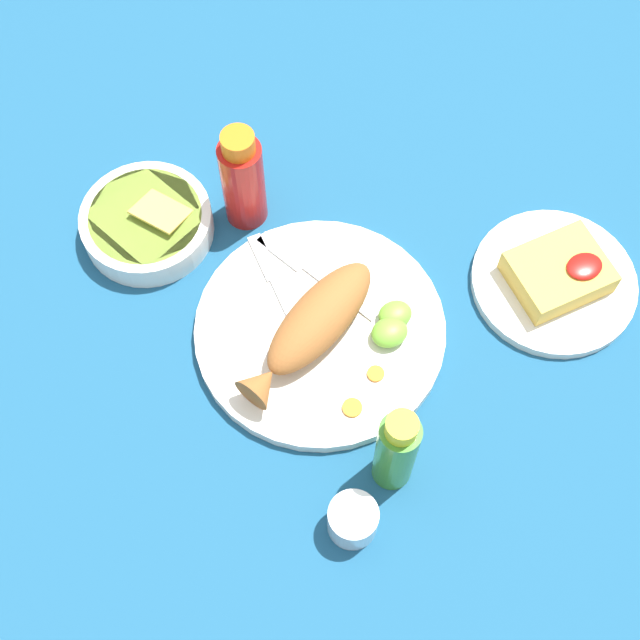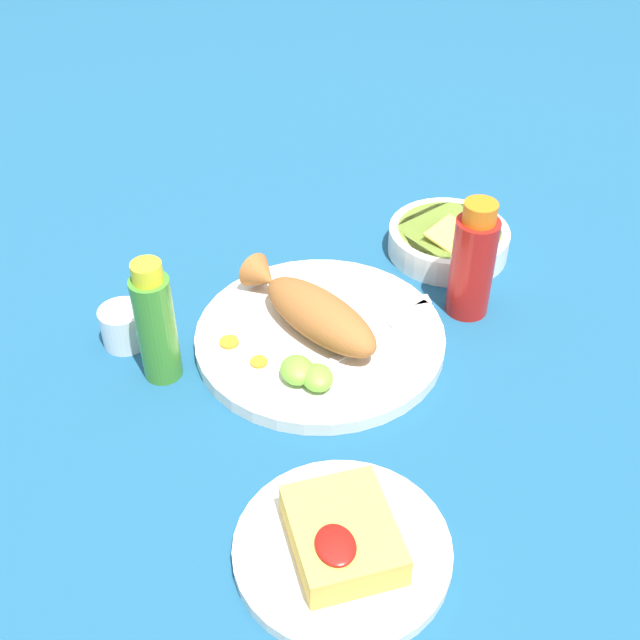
# 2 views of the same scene
# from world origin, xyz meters

# --- Properties ---
(ground_plane) EXTENTS (4.00, 4.00, 0.00)m
(ground_plane) POSITION_xyz_m (0.00, 0.00, 0.00)
(ground_plane) COLOR navy
(main_plate) EXTENTS (0.31, 0.31, 0.02)m
(main_plate) POSITION_xyz_m (0.00, 0.00, 0.01)
(main_plate) COLOR silver
(main_plate) RESTS_ON ground_plane
(fried_fish) EXTENTS (0.22, 0.15, 0.05)m
(fried_fish) POSITION_xyz_m (-0.01, -0.01, 0.04)
(fried_fish) COLOR #935628
(fried_fish) RESTS_ON main_plate
(fork_near) EXTENTS (0.02, 0.19, 0.00)m
(fork_near) POSITION_xyz_m (-0.03, 0.08, 0.02)
(fork_near) COLOR silver
(fork_near) RESTS_ON main_plate
(fork_far) EXTENTS (0.09, 0.17, 0.00)m
(fork_far) POSITION_xyz_m (0.02, 0.08, 0.02)
(fork_far) COLOR silver
(fork_far) RESTS_ON main_plate
(carrot_slice_near) EXTENTS (0.02, 0.02, 0.00)m
(carrot_slice_near) POSITION_xyz_m (-0.01, -0.11, 0.02)
(carrot_slice_near) COLOR orange
(carrot_slice_near) RESTS_ON main_plate
(carrot_slice_mid) EXTENTS (0.02, 0.02, 0.00)m
(carrot_slice_mid) POSITION_xyz_m (0.03, -0.09, 0.02)
(carrot_slice_mid) COLOR orange
(carrot_slice_mid) RESTS_ON main_plate
(lime_wedge_main) EXTENTS (0.05, 0.04, 0.03)m
(lime_wedge_main) POSITION_xyz_m (0.07, -0.05, 0.03)
(lime_wedge_main) COLOR #6BB233
(lime_wedge_main) RESTS_ON main_plate
(lime_wedge_side) EXTENTS (0.04, 0.04, 0.02)m
(lime_wedge_side) POSITION_xyz_m (0.09, -0.03, 0.03)
(lime_wedge_side) COLOR #6BB233
(lime_wedge_side) RESTS_ON main_plate
(hot_sauce_bottle_red) EXTENTS (0.06, 0.06, 0.16)m
(hot_sauce_bottle_red) POSITION_xyz_m (-0.01, 0.20, 0.08)
(hot_sauce_bottle_red) COLOR #B21914
(hot_sauce_bottle_red) RESTS_ON ground_plane
(hot_sauce_bottle_green) EXTENTS (0.05, 0.05, 0.16)m
(hot_sauce_bottle_green) POSITION_xyz_m (0.00, -0.20, 0.08)
(hot_sauce_bottle_green) COLOR #3D8428
(hot_sauce_bottle_green) RESTS_ON ground_plane
(salt_cup) EXTENTS (0.06, 0.06, 0.05)m
(salt_cup) POSITION_xyz_m (-0.07, -0.23, 0.02)
(salt_cup) COLOR silver
(salt_cup) RESTS_ON ground_plane
(side_plate_fries) EXTENTS (0.21, 0.21, 0.01)m
(side_plate_fries) POSITION_xyz_m (0.30, -0.06, 0.01)
(side_plate_fries) COLOR silver
(side_plate_fries) RESTS_ON ground_plane
(fries_pile) EXTENTS (0.12, 0.09, 0.04)m
(fries_pile) POSITION_xyz_m (0.30, -0.06, 0.03)
(fries_pile) COLOR gold
(fries_pile) RESTS_ON side_plate_fries
(guacamole_bowl) EXTENTS (0.17, 0.17, 0.05)m
(guacamole_bowl) POSITION_xyz_m (-0.14, 0.23, 0.02)
(guacamole_bowl) COLOR white
(guacamole_bowl) RESTS_ON ground_plane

